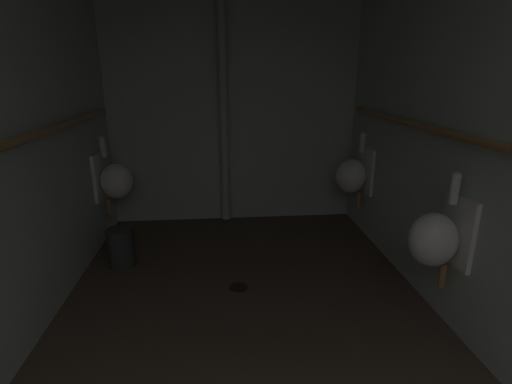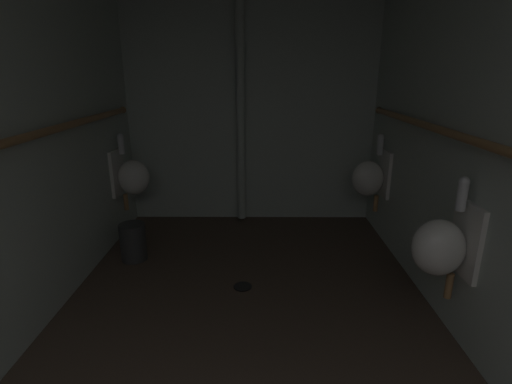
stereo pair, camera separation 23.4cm
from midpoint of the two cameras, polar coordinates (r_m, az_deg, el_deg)
floor at (r=2.63m, az=-3.70°, el=-20.68°), size 2.70×4.20×0.08m
wall_right at (r=2.51m, az=27.68°, el=6.95°), size 0.06×4.20×2.42m
wall_back at (r=4.16m, az=-4.98°, el=12.12°), size 2.70×0.06×2.42m
urinal_left_mid at (r=3.90m, az=-21.71°, el=1.61°), size 0.32×0.30×0.76m
urinal_right_mid at (r=2.57m, az=22.64°, el=-6.29°), size 0.32×0.30×0.76m
urinal_right_far at (r=3.90m, az=12.43°, el=2.45°), size 0.32×0.30×0.76m
supply_pipe_left at (r=2.46m, az=-34.59°, el=5.85°), size 0.06×3.45×0.06m
supply_pipe_right at (r=2.47m, az=25.74°, el=7.22°), size 0.06×3.45×0.06m
standpipe_back_wall at (r=4.05m, az=-6.46°, el=11.95°), size 0.09×0.09×2.37m
floor_drain at (r=3.06m, az=-4.80°, el=-13.77°), size 0.14×0.14×0.01m
waste_bin at (r=3.52m, az=-21.03°, el=-7.66°), size 0.22×0.22×0.33m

